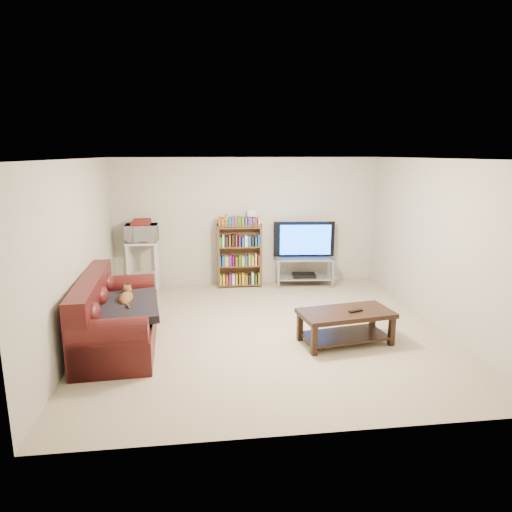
{
  "coord_description": "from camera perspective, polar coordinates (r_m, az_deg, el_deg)",
  "views": [
    {
      "loc": [
        -0.92,
        -6.06,
        2.47
      ],
      "look_at": [
        -0.1,
        0.4,
        1.0
      ],
      "focal_mm": 32.0,
      "sensor_mm": 36.0,
      "label": 1
    }
  ],
  "objects": [
    {
      "name": "floor",
      "position": [
        6.61,
        1.31,
        -9.23
      ],
      "size": [
        5.0,
        5.0,
        0.0
      ],
      "primitive_type": "plane",
      "color": "#C4B492",
      "rests_on": "ground"
    },
    {
      "name": "ceiling",
      "position": [
        6.13,
        1.43,
        12.06
      ],
      "size": [
        5.0,
        5.0,
        0.0
      ],
      "primitive_type": "plane",
      "rotation": [
        3.14,
        0.0,
        0.0
      ],
      "color": "white",
      "rests_on": "ground"
    },
    {
      "name": "wall_back",
      "position": [
        8.71,
        -1.09,
        4.33
      ],
      "size": [
        5.0,
        0.0,
        5.0
      ],
      "primitive_type": "plane",
      "rotation": [
        1.57,
        0.0,
        0.0
      ],
      "color": "beige",
      "rests_on": "ground"
    },
    {
      "name": "wall_front",
      "position": [
        3.89,
        6.88,
        -6.42
      ],
      "size": [
        5.0,
        0.0,
        5.0
      ],
      "primitive_type": "plane",
      "rotation": [
        -1.57,
        0.0,
        0.0
      ],
      "color": "beige",
      "rests_on": "ground"
    },
    {
      "name": "wall_left",
      "position": [
        6.39,
        -21.38,
        0.37
      ],
      "size": [
        0.0,
        5.0,
        5.0
      ],
      "primitive_type": "plane",
      "rotation": [
        1.57,
        0.0,
        1.57
      ],
      "color": "beige",
      "rests_on": "ground"
    },
    {
      "name": "wall_right",
      "position": [
        7.08,
        21.82,
        1.45
      ],
      "size": [
        0.0,
        5.0,
        5.0
      ],
      "primitive_type": "plane",
      "rotation": [
        1.57,
        0.0,
        -1.57
      ],
      "color": "beige",
      "rests_on": "ground"
    },
    {
      "name": "sofa",
      "position": [
        6.36,
        -17.51,
        -7.67
      ],
      "size": [
        1.03,
        2.17,
        0.91
      ],
      "rotation": [
        0.0,
        0.0,
        0.05
      ],
      "color": "#441211",
      "rests_on": "floor"
    },
    {
      "name": "blanket",
      "position": [
        6.13,
        -16.09,
        -6.2
      ],
      "size": [
        0.96,
        1.17,
        0.19
      ],
      "primitive_type": "cube",
      "rotation": [
        0.05,
        -0.04,
        0.13
      ],
      "color": "black",
      "rests_on": "sofa"
    },
    {
      "name": "cat",
      "position": [
        6.29,
        -15.96,
        -5.12
      ],
      "size": [
        0.26,
        0.59,
        0.17
      ],
      "primitive_type": null,
      "rotation": [
        0.0,
        0.0,
        0.05
      ],
      "color": "brown",
      "rests_on": "sofa"
    },
    {
      "name": "coffee_table",
      "position": [
        6.2,
        11.12,
        -7.94
      ],
      "size": [
        1.3,
        0.79,
        0.44
      ],
      "rotation": [
        0.0,
        0.0,
        0.15
      ],
      "color": "black",
      "rests_on": "floor"
    },
    {
      "name": "remote",
      "position": [
        6.15,
        12.34,
        -6.72
      ],
      "size": [
        0.21,
        0.11,
        0.02
      ],
      "primitive_type": "cube",
      "rotation": [
        0.0,
        0.0,
        0.3
      ],
      "color": "black",
      "rests_on": "coffee_table"
    },
    {
      "name": "tv_stand",
      "position": [
        8.74,
        6.04,
        -1.3
      ],
      "size": [
        1.12,
        0.58,
        0.54
      ],
      "rotation": [
        0.0,
        0.0,
        -0.09
      ],
      "color": "#999EA3",
      "rests_on": "floor"
    },
    {
      "name": "television",
      "position": [
        8.63,
        6.12,
        1.99
      ],
      "size": [
        1.17,
        0.26,
        0.67
      ],
      "primitive_type": "imported",
      "rotation": [
        0.0,
        0.0,
        3.05
      ],
      "color": "black",
      "rests_on": "tv_stand"
    },
    {
      "name": "dvd_player",
      "position": [
        8.78,
        6.02,
        -2.4
      ],
      "size": [
        0.46,
        0.34,
        0.06
      ],
      "primitive_type": "cube",
      "rotation": [
        0.0,
        0.0,
        -0.09
      ],
      "color": "black",
      "rests_on": "tv_stand"
    },
    {
      "name": "bookshelf",
      "position": [
        8.55,
        -2.08,
        0.19
      ],
      "size": [
        0.83,
        0.28,
        1.19
      ],
      "rotation": [
        0.0,
        0.0,
        -0.03
      ],
      "color": "#52341C",
      "rests_on": "floor"
    },
    {
      "name": "shelf_clutter",
      "position": [
        8.45,
        -1.45,
        4.74
      ],
      "size": [
        0.61,
        0.19,
        0.28
      ],
      "rotation": [
        0.0,
        0.0,
        -0.03
      ],
      "color": "silver",
      "rests_on": "bookshelf"
    },
    {
      "name": "microwave_stand",
      "position": [
        8.54,
        -13.94,
        -0.41
      ],
      "size": [
        0.57,
        0.42,
        0.92
      ],
      "rotation": [
        0.0,
        0.0,
        -0.0
      ],
      "color": "silver",
      "rests_on": "floor"
    },
    {
      "name": "microwave",
      "position": [
        8.44,
        -14.11,
        2.8
      ],
      "size": [
        0.57,
        0.38,
        0.31
      ],
      "primitive_type": "imported",
      "rotation": [
        0.0,
        0.0,
        -0.0
      ],
      "color": "silver",
      "rests_on": "microwave_stand"
    },
    {
      "name": "game_boxes",
      "position": [
        8.42,
        -14.18,
        4.02
      ],
      "size": [
        0.33,
        0.29,
        0.05
      ],
      "primitive_type": "cube",
      "rotation": [
        0.0,
        0.0,
        -0.0
      ],
      "color": "maroon",
      "rests_on": "microwave"
    }
  ]
}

